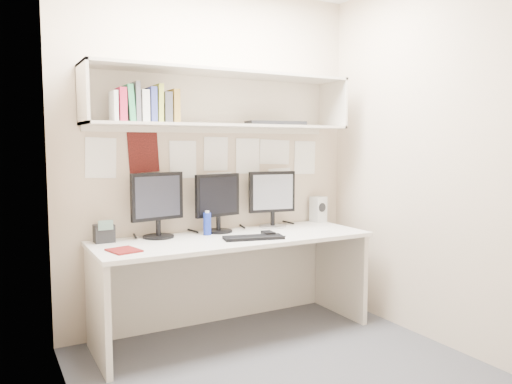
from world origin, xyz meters
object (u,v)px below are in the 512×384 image
monitor_left (158,202)px  monitor_right (272,197)px  speaker (318,209)px  monitor_center (218,200)px  desk (234,285)px  maroon_notebook (124,250)px  desk_phone (104,233)px  keyboard (253,238)px

monitor_left → monitor_right: monitor_left is taller
speaker → monitor_center: bearing=174.9°
monitor_left → speaker: monitor_left is taller
monitor_right → monitor_left: bearing=-170.7°
desk → speaker: 1.08m
monitor_right → maroon_notebook: size_ratio=2.21×
maroon_notebook → desk_phone: desk_phone is taller
monitor_left → speaker: bearing=-9.0°
desk → monitor_center: size_ratio=4.53×
desk → keyboard: (0.08, -0.16, 0.37)m
monitor_center → maroon_notebook: 0.90m
monitor_center → maroon_notebook: bearing=-166.3°
desk_phone → keyboard: bearing=-22.8°
monitor_left → desk_phone: 0.42m
desk → monitor_right: (0.45, 0.22, 0.61)m
speaker → maroon_notebook: 1.81m
monitor_center → speaker: 0.97m
monitor_left → maroon_notebook: (-0.33, -0.35, -0.25)m
keyboard → speaker: size_ratio=1.93×
desk → maroon_notebook: maroon_notebook is taller
monitor_center → maroon_notebook: size_ratio=2.18×
monitor_right → speaker: monitor_right is taller
keyboard → maroon_notebook: keyboard is taller
monitor_left → monitor_center: monitor_left is taller
monitor_center → keyboard: 0.46m
speaker → desk_phone: 1.81m
maroon_notebook → monitor_right: bearing=2.3°
speaker → desk_phone: bearing=173.4°
keyboard → maroon_notebook: 0.90m
desk → monitor_right: bearing=25.8°
desk → desk_phone: desk_phone is taller
monitor_right → maroon_notebook: 1.34m
desk → maroon_notebook: (-0.82, -0.13, 0.37)m
desk_phone → desk: bearing=-15.3°
desk → keyboard: 0.41m
desk → monitor_left: monitor_left is taller
keyboard → monitor_right: bearing=58.8°
desk_phone → monitor_center: bearing=-1.1°
monitor_left → speaker: (1.43, 0.04, -0.14)m
desk → keyboard: bearing=-63.7°
keyboard → desk_phone: size_ratio=2.66×
monitor_center → maroon_notebook: monitor_center is taller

